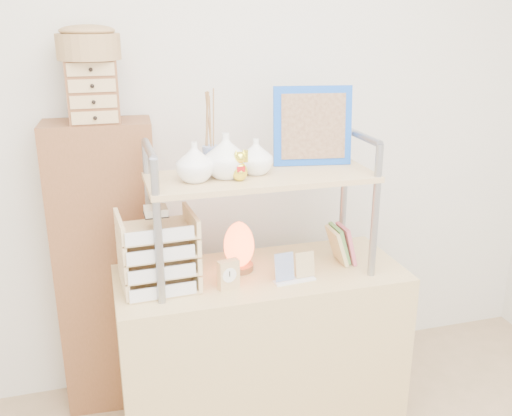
# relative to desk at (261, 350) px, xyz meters

# --- Properties ---
(room_shell) EXTENTS (3.42, 3.41, 2.61)m
(room_shell) POSITION_rel_desk_xyz_m (0.00, -0.81, 1.32)
(room_shell) COLOR silver
(room_shell) RESTS_ON ground
(desk) EXTENTS (1.20, 0.50, 0.75)m
(desk) POSITION_rel_desk_xyz_m (0.00, 0.00, 0.00)
(desk) COLOR tan
(desk) RESTS_ON ground
(cabinet) EXTENTS (0.46, 0.27, 1.35)m
(cabinet) POSITION_rel_desk_xyz_m (-0.61, 0.37, 0.30)
(cabinet) COLOR brown
(cabinet) RESTS_ON ground
(hutch) EXTENTS (0.90, 0.34, 0.75)m
(hutch) POSITION_rel_desk_xyz_m (-0.03, 0.01, 0.82)
(hutch) COLOR gray
(hutch) RESTS_ON desk
(letter_tray) EXTENTS (0.29, 0.27, 0.33)m
(letter_tray) POSITION_rel_desk_xyz_m (-0.42, -0.02, 0.51)
(letter_tray) COLOR #DCBF84
(letter_tray) RESTS_ON desk
(salt_lamp) EXTENTS (0.14, 0.13, 0.21)m
(salt_lamp) POSITION_rel_desk_xyz_m (-0.08, 0.05, 0.48)
(salt_lamp) COLOR brown
(salt_lamp) RESTS_ON desk
(desk_clock) EXTENTS (0.09, 0.06, 0.12)m
(desk_clock) POSITION_rel_desk_xyz_m (-0.16, -0.11, 0.43)
(desk_clock) COLOR tan
(desk_clock) RESTS_ON desk
(postcard_stand) EXTENTS (0.18, 0.06, 0.12)m
(postcard_stand) POSITION_rel_desk_xyz_m (0.11, -0.12, 0.41)
(postcard_stand) COLOR white
(postcard_stand) RESTS_ON desk
(drawer_chest) EXTENTS (0.20, 0.16, 0.25)m
(drawer_chest) POSITION_rel_desk_xyz_m (-0.61, 0.35, 1.10)
(drawer_chest) COLOR brown
(drawer_chest) RESTS_ON cabinet
(woven_basket) EXTENTS (0.25, 0.25, 0.10)m
(woven_basket) POSITION_rel_desk_xyz_m (-0.61, 0.35, 1.28)
(woven_basket) COLOR olive
(woven_basket) RESTS_ON drawer_chest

